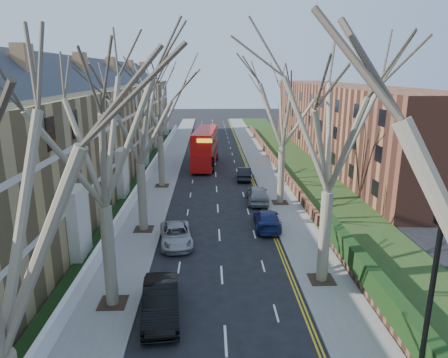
{
  "coord_description": "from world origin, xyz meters",
  "views": [
    {
      "loc": [
        -0.61,
        -12.38,
        11.63
      ],
      "look_at": [
        0.56,
        21.28,
        2.59
      ],
      "focal_mm": 32.0,
      "sensor_mm": 36.0,
      "label": 1
    }
  ],
  "objects": [
    {
      "name": "car_left_far",
      "position": [
        -3.05,
        13.56,
        0.65
      ],
      "size": [
        2.75,
        4.91,
        1.3
      ],
      "primitive_type": "imported",
      "rotation": [
        0.0,
        0.0,
        0.13
      ],
      "color": "#98979C",
      "rests_on": "ground"
    },
    {
      "name": "tree_left_mid",
      "position": [
        -5.7,
        6.0,
        9.56
      ],
      "size": [
        10.5,
        10.5,
        14.71
      ],
      "color": "#756B53",
      "rests_on": "ground"
    },
    {
      "name": "tree_right_mid",
      "position": [
        5.7,
        8.0,
        9.56
      ],
      "size": [
        10.5,
        10.5,
        14.71
      ],
      "color": "#756B53",
      "rests_on": "ground"
    },
    {
      "name": "tree_left_dist",
      "position": [
        -5.7,
        28.0,
        9.56
      ],
      "size": [
        10.5,
        10.5,
        14.71
      ],
      "color": "#756B53",
      "rests_on": "ground"
    },
    {
      "name": "terrace_left",
      "position": [
        -13.65,
        31.0,
        5.53
      ],
      "size": [
        9.7,
        78.0,
        13.6
      ],
      "color": "#9B834F",
      "rests_on": "ground"
    },
    {
      "name": "car_left_mid",
      "position": [
        -3.08,
        4.94,
        0.81
      ],
      "size": [
        2.18,
        5.04,
        1.61
      ],
      "primitive_type": "imported",
      "rotation": [
        0.0,
        0.0,
        0.1
      ],
      "color": "black",
      "rests_on": "ground"
    },
    {
      "name": "grass_verge_right",
      "position": [
        10.5,
        39.0,
        0.15
      ],
      "size": [
        6.0,
        102.0,
        0.06
      ],
      "color": "#1F3613",
      "rests_on": "ground"
    },
    {
      "name": "car_right_far",
      "position": [
        3.15,
        30.7,
        0.71
      ],
      "size": [
        1.84,
        4.4,
        1.41
      ],
      "primitive_type": "imported",
      "rotation": [
        0.0,
        0.0,
        3.06
      ],
      "color": "black",
      "rests_on": "ground"
    },
    {
      "name": "tree_left_far",
      "position": [
        -5.7,
        16.0,
        9.24
      ],
      "size": [
        10.15,
        10.15,
        14.22
      ],
      "color": "#756B53",
      "rests_on": "ground"
    },
    {
      "name": "wall_hedge_right",
      "position": [
        7.7,
        2.0,
        1.12
      ],
      "size": [
        0.7,
        24.0,
        1.8
      ],
      "color": "brown",
      "rests_on": "ground"
    },
    {
      "name": "car_right_near",
      "position": [
        3.7,
        16.33,
        0.68
      ],
      "size": [
        2.14,
        4.8,
        1.37
      ],
      "primitive_type": "imported",
      "rotation": [
        0.0,
        0.0,
        3.09
      ],
      "color": "navy",
      "rests_on": "ground"
    },
    {
      "name": "pavement_left",
      "position": [
        -6.0,
        39.0,
        0.06
      ],
      "size": [
        3.0,
        102.0,
        0.12
      ],
      "primitive_type": "cube",
      "color": "slate",
      "rests_on": "ground"
    },
    {
      "name": "flats_right",
      "position": [
        17.46,
        43.0,
        4.98
      ],
      "size": [
        13.97,
        54.0,
        10.0
      ],
      "color": "brown",
      "rests_on": "ground"
    },
    {
      "name": "tree_right_far",
      "position": [
        5.7,
        22.0,
        9.24
      ],
      "size": [
        10.15,
        10.15,
        14.22
      ],
      "color": "#756B53",
      "rests_on": "ground"
    },
    {
      "name": "pavement_right",
      "position": [
        6.0,
        39.0,
        0.06
      ],
      "size": [
        3.0,
        102.0,
        0.12
      ],
      "primitive_type": "cube",
      "color": "slate",
      "rests_on": "ground"
    },
    {
      "name": "car_right_mid",
      "position": [
        3.69,
        22.55,
        0.8
      ],
      "size": [
        2.02,
        4.73,
        1.59
      ],
      "primitive_type": "imported",
      "rotation": [
        0.0,
        0.0,
        3.11
      ],
      "color": "gray",
      "rests_on": "ground"
    },
    {
      "name": "front_wall_left",
      "position": [
        -7.65,
        31.0,
        0.62
      ],
      "size": [
        0.3,
        78.0,
        1.0
      ],
      "color": "white",
      "rests_on": "ground"
    },
    {
      "name": "double_decker_bus",
      "position": [
        -1.27,
        37.52,
        2.25
      ],
      "size": [
        3.43,
        11.08,
        4.57
      ],
      "rotation": [
        0.0,
        0.0,
        3.06
      ],
      "color": "#B20F0C",
      "rests_on": "ground"
    },
    {
      "name": "lamp_post",
      "position": [
        5.0,
        -3.5,
        4.57
      ],
      "size": [
        0.18,
        0.5,
        8.11
      ],
      "color": "black",
      "rests_on": "ground"
    }
  ]
}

